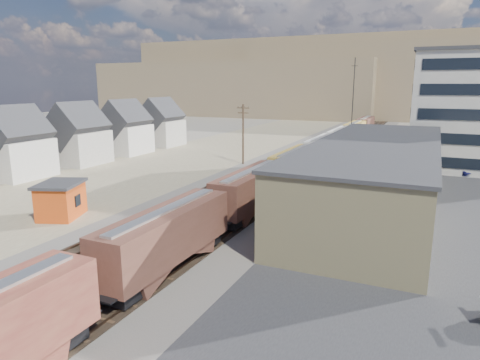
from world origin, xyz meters
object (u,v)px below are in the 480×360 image
at_px(maintenance_shed, 61,200).
at_px(parked_car_blue, 459,170).
at_px(freight_train, 310,155).
at_px(utility_pole_north, 243,133).

distance_m(maintenance_shed, parked_car_blue, 55.21).
distance_m(freight_train, parked_car_blue, 22.38).
relative_size(freight_train, maintenance_shed, 19.87).
relative_size(maintenance_shed, parked_car_blue, 1.17).
height_order(freight_train, utility_pole_north, utility_pole_north).
xyz_separation_m(freight_train, utility_pole_north, (-12.30, 2.75, 2.50)).
bearing_deg(utility_pole_north, maintenance_shed, -97.95).
bearing_deg(freight_train, parked_car_blue, 23.20).
xyz_separation_m(utility_pole_north, maintenance_shed, (-4.81, -34.41, -3.43)).
height_order(utility_pole_north, maintenance_shed, utility_pole_north).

